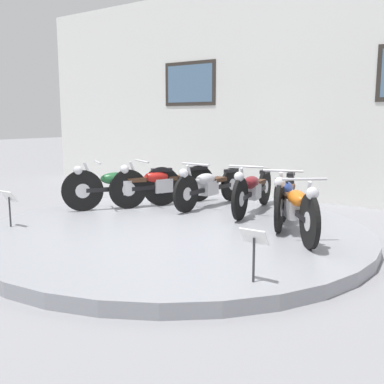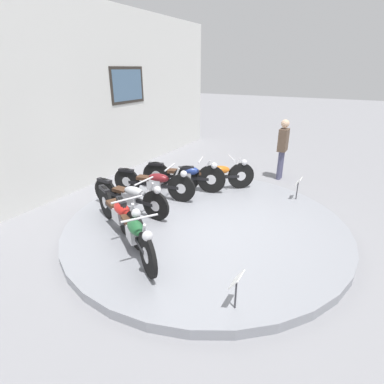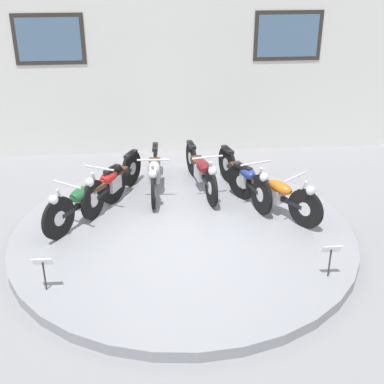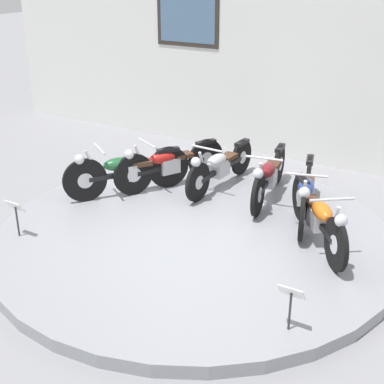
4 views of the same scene
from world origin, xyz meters
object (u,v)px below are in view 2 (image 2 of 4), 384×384
(motorcycle_orange, at_px, (216,175))
(info_placard_front_centre, at_px, (298,184))
(visitor_standing, at_px, (283,146))
(motorcycle_silver, at_px, (131,196))
(motorcycle_blue, at_px, (185,175))
(motorcycle_red, at_px, (120,213))
(motorcycle_maroon, at_px, (155,182))
(info_placard_front_left, at_px, (236,284))
(motorcycle_green, at_px, (134,231))

(motorcycle_orange, relative_size, info_placard_front_centre, 3.15)
(visitor_standing, bearing_deg, motorcycle_silver, 152.57)
(motorcycle_blue, bearing_deg, motorcycle_silver, 166.90)
(motorcycle_red, bearing_deg, motorcycle_silver, 26.40)
(motorcycle_red, xyz_separation_m, motorcycle_orange, (2.69, -0.63, -0.01))
(motorcycle_red, relative_size, motorcycle_orange, 1.14)
(motorcycle_red, distance_m, motorcycle_maroon, 1.61)
(motorcycle_silver, xyz_separation_m, visitor_standing, (3.98, -2.06, 0.41))
(motorcycle_silver, height_order, motorcycle_blue, motorcycle_blue)
(motorcycle_silver, height_order, info_placard_front_left, motorcycle_silver)
(motorcycle_red, xyz_separation_m, motorcycle_maroon, (1.57, 0.36, -0.01))
(motorcycle_blue, height_order, info_placard_front_centre, motorcycle_blue)
(motorcycle_maroon, distance_m, visitor_standing, 3.77)
(motorcycle_silver, relative_size, motorcycle_blue, 1.00)
(motorcycle_maroon, xyz_separation_m, info_placard_front_left, (-2.32, -2.84, -0.02))
(motorcycle_blue, relative_size, info_placard_front_centre, 3.82)
(motorcycle_green, height_order, info_placard_front_centre, motorcycle_green)
(motorcycle_maroon, distance_m, motorcycle_orange, 1.49)
(motorcycle_blue, height_order, motorcycle_orange, motorcycle_blue)
(motorcycle_green, distance_m, info_placard_front_left, 1.89)
(motorcycle_red, height_order, visitor_standing, visitor_standing)
(motorcycle_silver, distance_m, info_placard_front_left, 3.20)
(motorcycle_red, distance_m, motorcycle_orange, 2.76)
(info_placard_front_left, bearing_deg, motorcycle_orange, 28.28)
(motorcycle_green, xyz_separation_m, motorcycle_maroon, (1.96, 0.99, -0.02))
(visitor_standing, bearing_deg, motorcycle_red, 160.11)
(info_placard_front_left, relative_size, visitor_standing, 0.31)
(motorcycle_maroon, height_order, motorcycle_orange, motorcycle_orange)
(motorcycle_blue, bearing_deg, info_placard_front_left, -140.86)
(motorcycle_blue, bearing_deg, motorcycle_green, -166.85)
(visitor_standing, bearing_deg, motorcycle_green, 168.08)
(motorcycle_orange, height_order, info_placard_front_centre, motorcycle_orange)
(motorcycle_green, height_order, motorcycle_blue, same)
(motorcycle_blue, distance_m, visitor_standing, 2.98)
(motorcycle_silver, relative_size, info_placard_front_left, 3.82)
(motorcycle_maroon, relative_size, info_placard_front_left, 3.84)
(motorcycle_red, bearing_deg, info_placard_front_centre, -39.10)
(motorcycle_blue, relative_size, visitor_standing, 1.18)
(motorcycle_green, height_order, motorcycle_maroon, motorcycle_green)
(motorcycle_red, xyz_separation_m, info_placard_front_centre, (3.05, -2.48, -0.03))
(motorcycle_silver, relative_size, visitor_standing, 1.18)
(motorcycle_silver, bearing_deg, motorcycle_green, -138.46)
(motorcycle_silver, bearing_deg, motorcycle_red, -153.60)
(motorcycle_green, xyz_separation_m, visitor_standing, (5.09, -1.07, 0.38))
(motorcycle_orange, xyz_separation_m, visitor_standing, (2.02, -1.07, 0.39))
(motorcycle_red, height_order, motorcycle_blue, motorcycle_blue)
(motorcycle_maroon, distance_m, info_placard_front_left, 3.67)
(motorcycle_green, distance_m, motorcycle_blue, 2.75)
(motorcycle_blue, distance_m, info_placard_front_left, 3.92)
(motorcycle_green, relative_size, info_placard_front_centre, 3.33)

